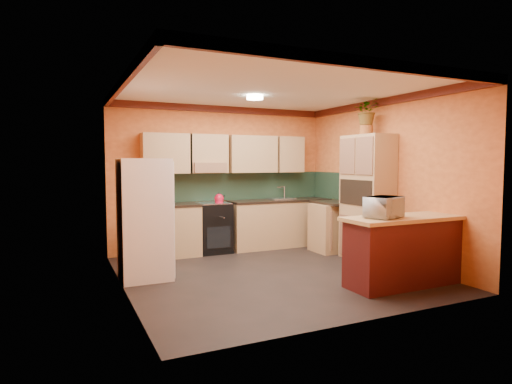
# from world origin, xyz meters

# --- Properties ---
(room_shell) EXTENTS (4.24, 4.24, 2.72)m
(room_shell) POSITION_xyz_m (0.02, 0.28, 2.09)
(room_shell) COLOR black
(room_shell) RESTS_ON ground
(base_cabinets_back) EXTENTS (3.65, 0.60, 0.88)m
(base_cabinets_back) POSITION_xyz_m (0.34, 1.80, 0.44)
(base_cabinets_back) COLOR tan
(base_cabinets_back) RESTS_ON ground
(countertop_back) EXTENTS (3.65, 0.62, 0.04)m
(countertop_back) POSITION_xyz_m (0.34, 1.80, 0.90)
(countertop_back) COLOR black
(countertop_back) RESTS_ON base_cabinets_back
(stove) EXTENTS (0.58, 0.58, 0.91)m
(stove) POSITION_xyz_m (-0.29, 1.80, 0.46)
(stove) COLOR black
(stove) RESTS_ON ground
(kettle) EXTENTS (0.18, 0.18, 0.18)m
(kettle) POSITION_xyz_m (-0.19, 1.75, 1.00)
(kettle) COLOR #B60C26
(kettle) RESTS_ON stove
(sink) EXTENTS (0.48, 0.40, 0.03)m
(sink) POSITION_xyz_m (1.11, 1.80, 0.94)
(sink) COLOR silver
(sink) RESTS_ON countertop_back
(base_cabinets_right) EXTENTS (0.60, 0.80, 0.88)m
(base_cabinets_right) POSITION_xyz_m (1.80, 0.96, 0.44)
(base_cabinets_right) COLOR tan
(base_cabinets_right) RESTS_ON ground
(countertop_right) EXTENTS (0.62, 0.80, 0.04)m
(countertop_right) POSITION_xyz_m (1.80, 0.96, 0.90)
(countertop_right) COLOR black
(countertop_right) RESTS_ON base_cabinets_right
(fridge) EXTENTS (0.68, 0.66, 1.70)m
(fridge) POSITION_xyz_m (-1.75, 0.52, 0.85)
(fridge) COLOR white
(fridge) RESTS_ON ground
(pantry) EXTENTS (0.48, 0.90, 2.10)m
(pantry) POSITION_xyz_m (1.85, 0.12, 1.05)
(pantry) COLOR tan
(pantry) RESTS_ON ground
(fern_pot) EXTENTS (0.22, 0.22, 0.16)m
(fern_pot) POSITION_xyz_m (1.85, 0.17, 2.18)
(fern_pot) COLOR #A05626
(fern_pot) RESTS_ON pantry
(fern) EXTENTS (0.51, 0.47, 0.48)m
(fern) POSITION_xyz_m (1.85, 0.17, 2.50)
(fern) COLOR tan
(fern) RESTS_ON fern_pot
(breakfast_bar) EXTENTS (1.80, 0.55, 0.88)m
(breakfast_bar) POSITION_xyz_m (1.43, -1.27, 0.44)
(breakfast_bar) COLOR #4B1113
(breakfast_bar) RESTS_ON ground
(bar_top) EXTENTS (1.90, 0.65, 0.05)m
(bar_top) POSITION_xyz_m (1.43, -1.27, 0.91)
(bar_top) COLOR tan
(bar_top) RESTS_ON breakfast_bar
(microwave) EXTENTS (0.59, 0.50, 0.28)m
(microwave) POSITION_xyz_m (0.97, -1.27, 1.07)
(microwave) COLOR white
(microwave) RESTS_ON bar_top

